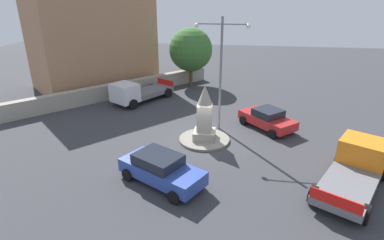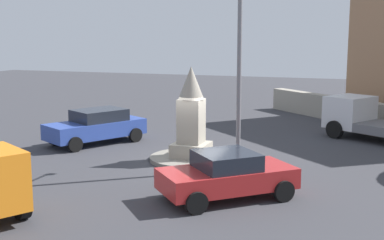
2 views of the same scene
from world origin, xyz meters
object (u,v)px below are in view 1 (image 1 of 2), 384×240
car_blue_passing (161,169)px  car_red_approaching (267,119)px  truck_white_parked_left (136,92)px  tree_near_wall (191,50)px  truck_orange_waiting (357,166)px  streetlamp (221,64)px  monument (205,115)px  corner_building (92,42)px

car_blue_passing → car_red_approaching: 9.54m
truck_white_parked_left → tree_near_wall: (-3.78, -6.26, 2.66)m
car_blue_passing → tree_near_wall: size_ratio=0.82×
car_red_approaching → truck_orange_waiting: 7.32m
streetlamp → truck_orange_waiting: size_ratio=1.25×
monument → car_blue_passing: (1.58, 5.07, -0.95)m
truck_orange_waiting → corner_building: (20.26, -14.88, 3.40)m
truck_white_parked_left → truck_orange_waiting: 17.74m
monument → truck_orange_waiting: size_ratio=0.59×
corner_building → tree_near_wall: bearing=-170.8°
streetlamp → truck_white_parked_left: size_ratio=1.27×
car_blue_passing → tree_near_wall: (1.25, -17.85, 2.78)m
monument → car_blue_passing: bearing=72.7°
monument → tree_near_wall: bearing=-77.5°
truck_white_parked_left → car_blue_passing: bearing=113.5°
car_red_approaching → truck_white_parked_left: (10.71, -3.92, 0.19)m
monument → car_red_approaching: 4.95m
car_red_approaching → corner_building: bearing=-27.8°
streetlamp → truck_white_parked_left: (7.40, -4.45, -3.63)m
streetlamp → corner_building: 16.01m
streetlamp → car_red_approaching: size_ratio=1.80×
truck_orange_waiting → car_red_approaching: bearing=-58.4°
truck_orange_waiting → corner_building: bearing=-36.3°
monument → truck_white_parked_left: monument is taller
corner_building → tree_near_wall: (-9.49, -1.53, -0.77)m
truck_orange_waiting → car_blue_passing: bearing=8.6°
car_red_approaching → truck_orange_waiting: size_ratio=0.70×
streetlamp → tree_near_wall: 11.35m
monument → car_red_approaching: (-4.09, -2.60, -1.02)m
streetlamp → corner_building: (13.11, -9.18, -0.20)m
monument → car_red_approaching: bearing=-147.6°
monument → corner_building: 16.89m
car_blue_passing → tree_near_wall: 18.11m
streetlamp → car_blue_passing: size_ratio=1.59×
tree_near_wall → truck_orange_waiting: bearing=123.3°
corner_building → tree_near_wall: size_ratio=1.86×
monument → corner_building: bearing=-42.4°
corner_building → truck_white_parked_left: bearing=140.3°
truck_orange_waiting → tree_near_wall: 19.81m
car_blue_passing → car_red_approaching: car_blue_passing is taller
car_blue_passing → truck_orange_waiting: size_ratio=0.79×
monument → truck_orange_waiting: 8.76m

